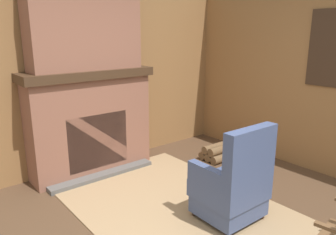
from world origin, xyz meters
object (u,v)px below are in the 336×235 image
at_px(storage_case, 94,63).
at_px(firewood_stack, 216,153).
at_px(armchair, 233,186).
at_px(oil_lamp_vase, 51,63).

bearing_deg(storage_case, firewood_stack, 60.53).
distance_m(armchair, firewood_stack, 1.66).
xyz_separation_m(firewood_stack, storage_case, (-0.84, -1.49, 1.37)).
bearing_deg(oil_lamp_vase, armchair, 25.23).
bearing_deg(storage_case, oil_lamp_vase, -90.01).
distance_m(armchair, storage_case, 2.37).
xyz_separation_m(oil_lamp_vase, storage_case, (0.00, 0.57, -0.03)).
height_order(armchair, storage_case, storage_case).
relative_size(oil_lamp_vase, storage_case, 1.13).
relative_size(armchair, storage_case, 3.87).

